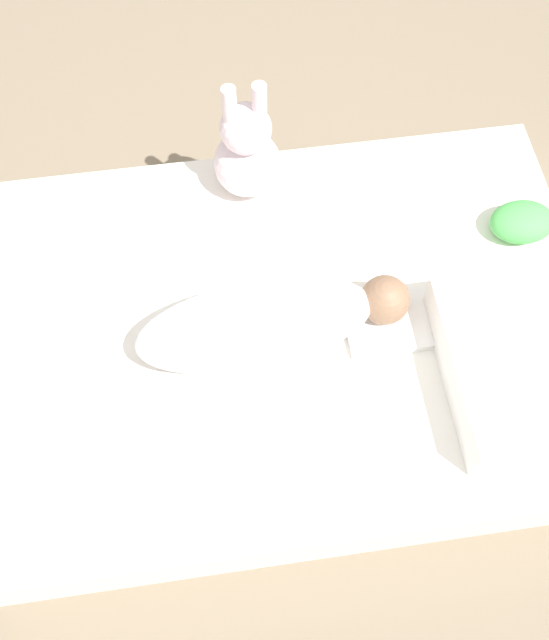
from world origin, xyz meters
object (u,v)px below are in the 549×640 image
object	(u,v)px
pillow	(527,364)
turtle_plush	(524,222)
bunny_plush	(247,152)
swaddled_baby	(266,322)

from	to	relation	value
pillow	turtle_plush	distance (m)	0.37
bunny_plush	turtle_plush	distance (m)	0.66
swaddled_baby	turtle_plush	bearing A→B (deg)	12.63
swaddled_baby	turtle_plush	distance (m)	0.66
pillow	turtle_plush	xyz separation A→B (m)	(0.11, 0.36, -0.02)
pillow	turtle_plush	size ratio (longest dim) A/B	2.17
turtle_plush	swaddled_baby	bearing A→B (deg)	-162.81
bunny_plush	turtle_plush	world-z (taller)	bunny_plush
swaddled_baby	turtle_plush	size ratio (longest dim) A/B	3.27
swaddled_baby	pillow	xyz separation A→B (m)	(0.52, -0.16, -0.02)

